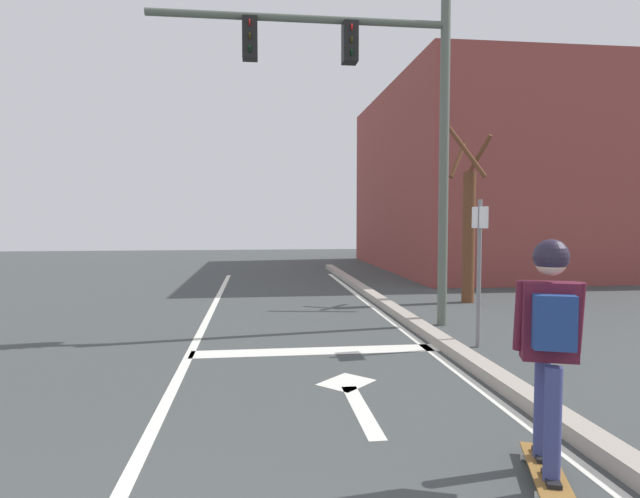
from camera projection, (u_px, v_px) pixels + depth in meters
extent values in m
cube|color=silver|center=(189.00, 356.00, 6.91)|extent=(0.12, 20.00, 0.01)
cube|color=silver|center=(428.00, 349.00, 7.30)|extent=(0.12, 20.00, 0.01)
cube|color=silver|center=(317.00, 351.00, 7.20)|extent=(3.41, 0.40, 0.01)
cube|color=silver|center=(361.00, 410.00, 4.98)|extent=(0.16, 1.40, 0.01)
cube|color=silver|center=(346.00, 382.00, 5.82)|extent=(0.71, 0.71, 0.01)
cube|color=#A69B8E|center=(446.00, 344.00, 7.33)|extent=(0.24, 24.00, 0.14)
cube|color=olive|center=(546.00, 469.00, 3.63)|extent=(0.49, 0.87, 0.02)
cube|color=#B2B2B7|center=(538.00, 453.00, 3.92)|extent=(0.18, 0.10, 0.01)
cylinder|color=silver|center=(523.00, 456.00, 3.94)|extent=(0.05, 0.07, 0.06)
cylinder|color=silver|center=(552.00, 459.00, 3.90)|extent=(0.05, 0.07, 0.06)
cube|color=#B2B2B7|center=(555.00, 493.00, 3.35)|extent=(0.18, 0.10, 0.01)
cylinder|color=silver|center=(537.00, 496.00, 3.38)|extent=(0.05, 0.07, 0.06)
cylinder|color=#393F78|center=(542.00, 405.00, 3.79)|extent=(0.11, 0.11, 0.76)
cube|color=black|center=(541.00, 455.00, 3.81)|extent=(0.16, 0.26, 0.03)
cylinder|color=#393F78|center=(553.00, 424.00, 3.44)|extent=(0.11, 0.11, 0.76)
cube|color=black|center=(551.00, 479.00, 3.46)|extent=(0.16, 0.26, 0.03)
cube|color=#56172A|center=(549.00, 321.00, 3.57)|extent=(0.40, 0.29, 0.53)
cylinder|color=#56172A|center=(520.00, 316.00, 3.64)|extent=(0.07, 0.11, 0.49)
cylinder|color=#56172A|center=(578.00, 318.00, 3.56)|extent=(0.07, 0.11, 0.49)
sphere|color=beige|center=(551.00, 260.00, 3.55)|extent=(0.21, 0.21, 0.21)
sphere|color=#271F32|center=(551.00, 256.00, 3.55)|extent=(0.24, 0.24, 0.24)
cube|color=navy|center=(554.00, 322.00, 3.44)|extent=(0.29, 0.22, 0.36)
cylinder|color=#576055|center=(444.00, 164.00, 8.80)|extent=(0.16, 0.16, 5.47)
cylinder|color=#576055|center=(300.00, 19.00, 8.39)|extent=(4.81, 0.12, 0.12)
cube|color=black|center=(350.00, 43.00, 8.50)|extent=(0.24, 0.28, 0.64)
cylinder|color=red|center=(352.00, 27.00, 8.34)|extent=(0.02, 0.10, 0.10)
cylinder|color=#3C3106|center=(352.00, 40.00, 8.35)|extent=(0.02, 0.10, 0.10)
cylinder|color=black|center=(351.00, 53.00, 8.36)|extent=(0.02, 0.10, 0.10)
cube|color=black|center=(250.00, 39.00, 8.31)|extent=(0.24, 0.28, 0.64)
cylinder|color=red|center=(250.00, 22.00, 8.15)|extent=(0.02, 0.10, 0.10)
cylinder|color=#3C3106|center=(250.00, 36.00, 8.16)|extent=(0.02, 0.10, 0.10)
cylinder|color=black|center=(250.00, 49.00, 8.17)|extent=(0.02, 0.10, 0.10)
cylinder|color=slate|center=(479.00, 274.00, 7.37)|extent=(0.06, 0.06, 2.08)
cube|color=white|center=(480.00, 217.00, 7.32)|extent=(0.05, 0.44, 0.30)
cylinder|color=brown|center=(469.00, 238.00, 11.33)|extent=(0.27, 0.27, 2.81)
cylinder|color=brown|center=(478.00, 158.00, 11.42)|extent=(0.46, 0.62, 0.95)
cylinder|color=brown|center=(458.00, 160.00, 11.45)|extent=(0.53, 0.42, 0.82)
cylinder|color=brown|center=(467.00, 152.00, 10.96)|extent=(0.74, 0.56, 1.11)
cube|color=brown|center=(562.00, 182.00, 19.44)|extent=(13.41, 10.48, 6.37)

